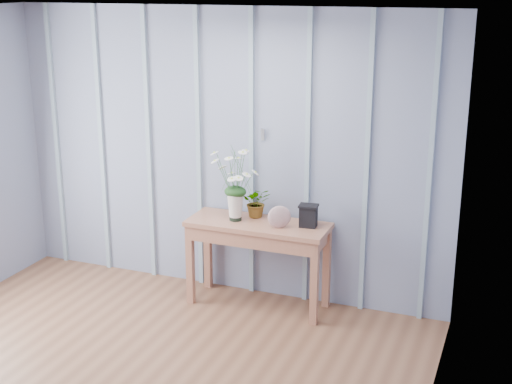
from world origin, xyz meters
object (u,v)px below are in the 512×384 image
at_px(sideboard, 258,235).
at_px(carved_box, 308,216).
at_px(felt_disc_vessel, 279,217).
at_px(daisy_vase, 235,174).

height_order(sideboard, carved_box, carved_box).
distance_m(felt_disc_vessel, carved_box, 0.24).
xyz_separation_m(sideboard, daisy_vase, (-0.20, -0.02, 0.52)).
bearing_deg(carved_box, felt_disc_vessel, -151.12).
distance_m(daisy_vase, carved_box, 0.70).
distance_m(daisy_vase, felt_disc_vessel, 0.52).
height_order(felt_disc_vessel, carved_box, felt_disc_vessel).
relative_size(sideboard, daisy_vase, 1.85).
bearing_deg(felt_disc_vessel, sideboard, 136.17).
bearing_deg(daisy_vase, carved_box, 5.99).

